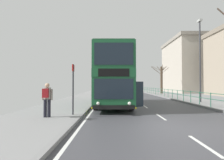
# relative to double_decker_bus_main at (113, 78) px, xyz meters

# --- Properties ---
(ground) EXTENTS (15.80, 140.00, 0.20)m
(ground) POSITION_rel_double_decker_bus_main_xyz_m (1.80, -8.41, -2.29)
(ground) COLOR #404045
(double_decker_bus_main) EXTENTS (3.28, 10.64, 4.44)m
(double_decker_bus_main) POSITION_rel_double_decker_bus_main_xyz_m (0.00, 0.00, 0.00)
(double_decker_bus_main) COLOR #19512D
(double_decker_bus_main) RESTS_ON ground
(pedestrian_railing_far_kerb) EXTENTS (0.05, 34.67, 1.03)m
(pedestrian_railing_far_kerb) POSITION_rel_double_decker_bus_main_xyz_m (6.97, 9.68, -1.50)
(pedestrian_railing_far_kerb) COLOR #236B4C
(pedestrian_railing_far_kerb) RESTS_ON ground
(pedestrian_with_backpack) EXTENTS (0.54, 0.52, 1.68)m
(pedestrian_with_backpack) POSITION_rel_double_decker_bus_main_xyz_m (-3.32, -6.76, -1.20)
(pedestrian_with_backpack) COLOR black
(pedestrian_with_backpack) RESTS_ON ground
(bus_stop_sign_near) EXTENTS (0.08, 0.44, 2.70)m
(bus_stop_sign_near) POSITION_rel_double_decker_bus_main_xyz_m (-2.22, -5.89, -0.53)
(bus_stop_sign_near) COLOR #2D2D33
(bus_stop_sign_near) RESTS_ON ground
(street_lamp_far_side) EXTENTS (0.28, 0.60, 7.72)m
(street_lamp_far_side) POSITION_rel_double_decker_bus_main_xyz_m (8.11, 1.60, 2.29)
(street_lamp_far_side) COLOR #38383D
(street_lamp_far_side) RESTS_ON ground
(bare_tree_far_01) EXTENTS (3.36, 3.45, 5.47)m
(bare_tree_far_01) POSITION_rel_double_decker_bus_main_xyz_m (8.94, 18.71, 0.48)
(bare_tree_far_01) COLOR #4C3D2D
(bare_tree_far_01) RESTS_ON ground
(background_building_01) EXTENTS (12.20, 15.21, 12.08)m
(background_building_01) POSITION_rel_double_decker_bus_main_xyz_m (19.22, 27.77, 3.74)
(background_building_01) COLOR #B2A899
(background_building_01) RESTS_ON ground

